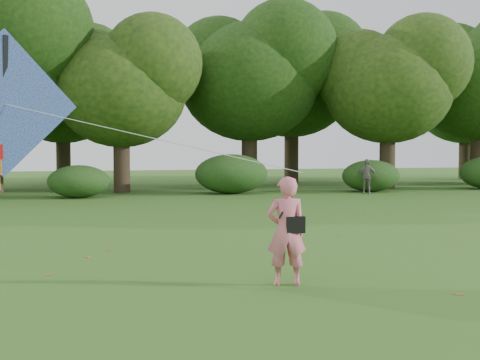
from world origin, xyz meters
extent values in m
plane|color=#265114|center=(0.00, 0.00, 0.00)|extent=(100.00, 100.00, 0.00)
imported|color=#EB6E85|center=(-0.64, -0.96, 0.85)|extent=(0.68, 0.51, 1.71)
imported|color=gray|center=(9.13, 16.13, 0.83)|extent=(1.04, 0.81, 1.65)
cube|color=black|center=(-0.52, -0.99, 0.96)|extent=(0.30, 0.20, 0.26)
cylinder|color=black|center=(-0.64, -1.00, 1.29)|extent=(0.33, 0.14, 0.47)
cube|color=#2943B3|center=(-5.01, 1.15, 2.90)|extent=(2.38, 0.94, 2.52)
cube|color=black|center=(-5.01, 1.18, 2.90)|extent=(0.21, 0.33, 2.31)
cylinder|color=white|center=(-2.70, 0.07, 2.33)|extent=(4.62, 2.18, 1.15)
cylinder|color=#3A2D1E|center=(-2.00, 20.00, 1.57)|extent=(0.80, 0.80, 3.15)
ellipsoid|color=#1E3F11|center=(-2.00, 20.00, 4.91)|extent=(6.40, 6.40, 5.44)
cylinder|color=#3A2D1E|center=(5.00, 22.00, 1.84)|extent=(0.86, 0.86, 3.67)
ellipsoid|color=#1E3F11|center=(5.00, 22.00, 5.76)|extent=(7.60, 7.60, 6.46)
cylinder|color=#3A2D1E|center=(12.00, 19.50, 1.72)|extent=(0.83, 0.83, 3.43)
ellipsoid|color=#1E3F11|center=(12.00, 19.50, 5.30)|extent=(6.80, 6.80, 5.78)
cylinder|color=#3A2D1E|center=(19.00, 21.50, 1.89)|extent=(0.87, 0.87, 3.78)
ellipsoid|color=#1E3F11|center=(19.00, 21.50, 5.92)|extent=(7.80, 7.80, 6.63)
cylinder|color=#3A2D1E|center=(-5.00, 27.50, 1.75)|extent=(0.84, 0.84, 3.50)
ellipsoid|color=#1E3F11|center=(-5.00, 27.50, 5.43)|extent=(7.00, 7.00, 5.95)
cylinder|color=#3A2D1E|center=(9.00, 26.50, 2.01)|extent=(0.90, 0.90, 4.02)
ellipsoid|color=#1E3F11|center=(9.00, 26.50, 6.17)|extent=(7.80, 7.80, 6.63)
cylinder|color=#3A2D1E|center=(22.00, 27.00, 1.78)|extent=(0.85, 0.85, 3.57)
ellipsoid|color=#1E3F11|center=(22.00, 27.00, 5.55)|extent=(7.20, 7.20, 6.12)
ellipsoid|color=#264919|center=(-4.00, 17.10, 0.71)|extent=(2.66, 2.09, 1.42)
ellipsoid|color=#264919|center=(3.00, 17.90, 0.94)|extent=(3.50, 2.75, 1.88)
ellipsoid|color=#264919|center=(10.00, 17.40, 0.79)|extent=(2.94, 2.31, 1.58)
cube|color=brown|center=(-3.66, 2.31, 0.00)|extent=(0.14, 0.14, 0.01)
cube|color=brown|center=(-4.29, 0.74, 0.00)|extent=(0.13, 0.09, 0.01)
cube|color=brown|center=(5.26, 11.25, 0.00)|extent=(0.10, 0.13, 0.01)
cube|color=brown|center=(-3.22, 2.97, 0.00)|extent=(0.14, 0.11, 0.01)
cube|color=brown|center=(2.33, 3.79, 0.00)|extent=(0.12, 0.14, 0.01)
cube|color=brown|center=(2.01, 8.99, 0.00)|extent=(0.13, 0.14, 0.01)
cube|color=brown|center=(1.61, -2.19, 0.00)|extent=(0.14, 0.12, 0.01)
cube|color=brown|center=(5.48, 8.85, 0.00)|extent=(0.10, 0.13, 0.01)
camera|label=1|loc=(-3.65, -9.82, 2.14)|focal=45.00mm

